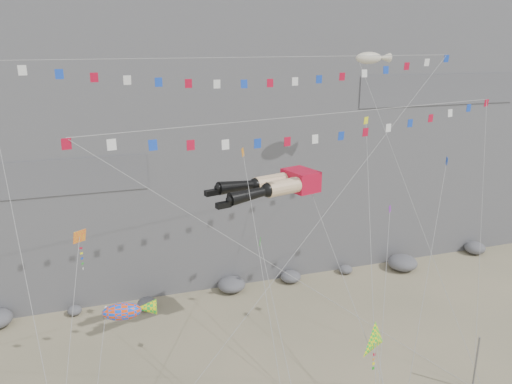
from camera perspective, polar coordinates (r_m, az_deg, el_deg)
cliff at (r=57.17m, az=-7.41°, el=19.11°), size 80.00×28.00×50.00m
talus_boulders at (r=47.83m, az=-2.81°, el=-10.56°), size 60.00×3.00×1.20m
anchor_pole_right at (r=37.95m, az=23.82°, el=-17.55°), size 0.12×0.12×4.07m
legs_kite at (r=34.11m, az=2.17°, el=0.79°), size 8.42×17.07×20.37m
flag_banner_upper at (r=33.50m, az=0.12°, el=15.10°), size 31.62×13.67×27.95m
flag_banner_lower at (r=31.27m, az=8.40°, el=8.80°), size 30.20×8.88×21.18m
harlequin_kite at (r=29.09m, az=-19.53°, el=-4.97°), size 3.20×7.51×14.14m
fish_windsock at (r=27.43m, az=-15.07°, el=-13.09°), size 4.54×3.88×10.07m
delta_kite at (r=31.64m, az=13.51°, el=-16.24°), size 2.67×6.67×8.12m
blimp_windsock at (r=42.08m, az=12.79°, el=14.61°), size 3.76×15.16×25.76m
small_kite_a at (r=32.33m, az=-1.42°, el=4.01°), size 1.28×12.28×19.49m
small_kite_b at (r=37.27m, az=15.03°, el=-2.32°), size 7.18×10.86×16.31m
small_kite_c at (r=31.17m, az=0.60°, el=-6.25°), size 0.94×10.37×14.41m
small_kite_d at (r=36.34m, az=12.48°, el=7.34°), size 6.30×13.98×22.45m
small_kite_e at (r=34.45m, az=20.87°, el=2.71°), size 7.53×7.61×18.04m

